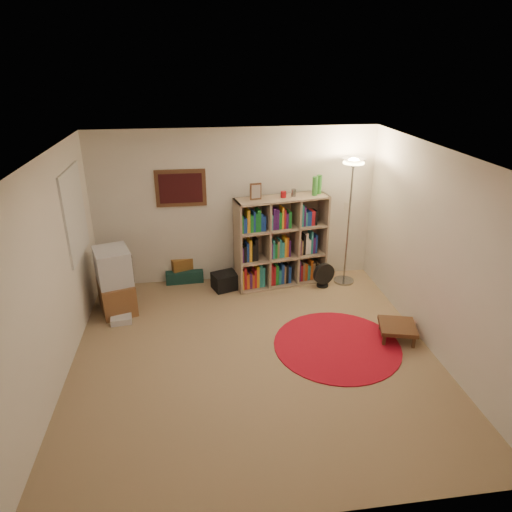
{
  "coord_description": "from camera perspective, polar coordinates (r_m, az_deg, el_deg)",
  "views": [
    {
      "loc": [
        -0.64,
        -4.74,
        3.44
      ],
      "look_at": [
        0.1,
        0.6,
        1.1
      ],
      "focal_mm": 32.0,
      "sensor_mm": 36.0,
      "label": 1
    }
  ],
  "objects": [
    {
      "name": "duffel_bag",
      "position": [
        7.4,
        -3.88,
        -3.14
      ],
      "size": [
        0.47,
        0.43,
        0.27
      ],
      "rotation": [
        0.0,
        0.0,
        0.33
      ],
      "color": "black",
      "rests_on": "ground"
    },
    {
      "name": "tv_stand",
      "position": [
        6.94,
        -17.18,
        -3.05
      ],
      "size": [
        0.64,
        0.77,
        0.97
      ],
      "rotation": [
        0.0,
        0.0,
        0.31
      ],
      "color": "brown",
      "rests_on": "ground"
    },
    {
      "name": "floor_lamp",
      "position": [
        7.21,
        11.92,
        9.15
      ],
      "size": [
        0.44,
        0.44,
        2.07
      ],
      "rotation": [
        0.0,
        0.0,
        -0.11
      ],
      "color": "gray",
      "rests_on": "ground"
    },
    {
      "name": "paper_towel",
      "position": [
        7.47,
        -3.77,
        -3.03
      ],
      "size": [
        0.14,
        0.14,
        0.23
      ],
      "rotation": [
        0.0,
        0.0,
        -0.35
      ],
      "color": "white",
      "rests_on": "ground"
    },
    {
      "name": "red_rug",
      "position": [
        6.15,
        10.08,
        -10.91
      ],
      "size": [
        1.65,
        1.65,
        0.01
      ],
      "color": "maroon",
      "rests_on": "ground"
    },
    {
      "name": "suitcase",
      "position": [
        7.79,
        -8.95,
        -2.23
      ],
      "size": [
        0.63,
        0.43,
        0.2
      ],
      "rotation": [
        0.0,
        0.0,
        0.05
      ],
      "color": "#11312C",
      "rests_on": "ground"
    },
    {
      "name": "wicker_basket",
      "position": [
        7.72,
        -9.32,
        -0.89
      ],
      "size": [
        0.41,
        0.35,
        0.2
      ],
      "rotation": [
        0.0,
        0.0,
        0.36
      ],
      "color": "brown",
      "rests_on": "suitcase"
    },
    {
      "name": "dvd_box",
      "position": [
        6.8,
        -16.49,
        -7.56
      ],
      "size": [
        0.31,
        0.27,
        0.09
      ],
      "rotation": [
        0.0,
        0.0,
        0.11
      ],
      "color": "silver",
      "rests_on": "ground"
    },
    {
      "name": "room",
      "position": [
        5.3,
        -0.84,
        -0.85
      ],
      "size": [
        4.54,
        4.54,
        2.54
      ],
      "color": "#8D7252",
      "rests_on": "ground"
    },
    {
      "name": "floor_fan",
      "position": [
        7.49,
        8.46,
        -2.38
      ],
      "size": [
        0.37,
        0.24,
        0.41
      ],
      "rotation": [
        0.0,
        0.0,
        0.29
      ],
      "color": "black",
      "rests_on": "ground"
    },
    {
      "name": "side_table",
      "position": [
        6.38,
        17.27,
        -8.47
      ],
      "size": [
        0.57,
        0.57,
        0.21
      ],
      "rotation": [
        0.0,
        0.0,
        -0.26
      ],
      "color": "#442718",
      "rests_on": "ground"
    },
    {
      "name": "bookshelf",
      "position": [
        7.33,
        2.96,
        1.61
      ],
      "size": [
        1.53,
        0.68,
        1.77
      ],
      "rotation": [
        0.0,
        0.0,
        0.18
      ],
      "color": "gray",
      "rests_on": "ground"
    }
  ]
}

